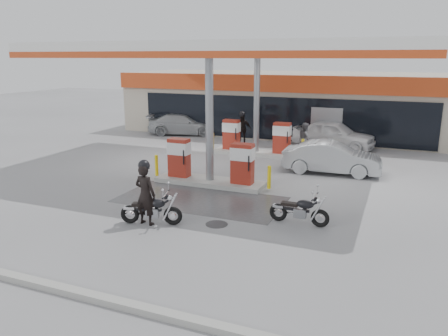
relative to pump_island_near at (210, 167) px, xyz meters
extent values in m
plane|color=gray|center=(0.00, -2.00, -0.71)|extent=(90.00, 90.00, 0.00)
cube|color=#4C4C4F|center=(0.50, -2.00, -0.71)|extent=(6.00, 3.00, 0.00)
cylinder|color=#38383A|center=(2.00, -4.00, -0.71)|extent=(0.70, 0.70, 0.01)
cube|color=gray|center=(0.00, -9.00, -0.64)|extent=(28.00, 0.25, 0.15)
cube|color=#ABA490|center=(0.00, 14.00, 1.29)|extent=(22.00, 8.00, 4.00)
cube|color=black|center=(0.00, 9.97, 0.69)|extent=(18.00, 0.10, 2.60)
cube|color=#BA3D16|center=(0.00, 9.90, 2.79)|extent=(22.00, 0.25, 1.00)
cube|color=navy|center=(7.00, 9.85, 2.79)|extent=(3.50, 0.12, 0.80)
cube|color=gray|center=(3.00, 9.93, 0.39)|extent=(1.80, 0.14, 2.20)
cube|color=silver|center=(0.00, 3.00, 4.59)|extent=(16.00, 10.00, 0.60)
cube|color=#BA3D16|center=(0.00, -1.95, 4.41)|extent=(16.00, 0.12, 0.24)
cube|color=#BA3D16|center=(0.00, 7.95, 4.41)|extent=(16.00, 0.12, 0.24)
cylinder|color=gray|center=(0.00, 0.00, 1.88)|extent=(0.32, 0.32, 5.00)
cylinder|color=gray|center=(0.00, 6.00, 1.88)|extent=(0.32, 0.32, 5.00)
cube|color=#9E9E99|center=(0.00, 0.00, -0.62)|extent=(4.50, 1.30, 0.18)
cube|color=maroon|center=(-1.40, 0.00, 0.27)|extent=(0.85, 0.48, 1.60)
cube|color=maroon|center=(1.40, 0.00, 0.27)|extent=(0.85, 0.48, 1.60)
cube|color=silver|center=(-1.40, 0.00, 0.67)|extent=(0.88, 0.52, 0.50)
cube|color=silver|center=(1.40, 0.00, 0.67)|extent=(0.88, 0.52, 0.50)
cylinder|color=yellow|center=(-2.50, 0.00, -0.17)|extent=(0.14, 0.14, 0.90)
cylinder|color=yellow|center=(2.50, 0.00, -0.17)|extent=(0.14, 0.14, 0.90)
cube|color=#9E9E99|center=(0.00, 6.00, -0.62)|extent=(4.50, 1.30, 0.18)
cube|color=maroon|center=(-1.40, 6.00, 0.27)|extent=(0.85, 0.48, 1.60)
cube|color=maroon|center=(1.40, 6.00, 0.27)|extent=(0.85, 0.48, 1.60)
cube|color=silver|center=(-1.40, 6.00, 0.67)|extent=(0.88, 0.52, 0.50)
cube|color=silver|center=(1.40, 6.00, 0.67)|extent=(0.88, 0.52, 0.50)
cylinder|color=yellow|center=(-2.50, 6.00, -0.17)|extent=(0.14, 0.14, 0.90)
cylinder|color=yellow|center=(2.50, 6.00, -0.17)|extent=(0.14, 0.14, 0.90)
torus|color=black|center=(0.77, -4.54, -0.41)|extent=(0.61, 0.30, 0.59)
torus|color=black|center=(-0.54, -4.93, -0.41)|extent=(0.61, 0.30, 0.59)
cube|color=gray|center=(0.15, -4.72, -0.34)|extent=(0.45, 0.34, 0.30)
cube|color=black|center=(0.01, -4.77, -0.24)|extent=(0.88, 0.35, 0.08)
ellipsoid|color=black|center=(0.29, -4.68, -0.02)|extent=(0.62, 0.46, 0.28)
cube|color=black|center=(-0.18, -4.82, -0.08)|extent=(0.59, 0.38, 0.10)
cylinder|color=silver|center=(0.58, -4.60, 0.28)|extent=(0.25, 0.73, 0.04)
sphere|color=silver|center=(0.69, -4.56, 0.16)|extent=(0.18, 0.18, 0.18)
cylinder|color=silver|center=(-0.36, -4.73, -0.43)|extent=(0.87, 0.33, 0.08)
imported|color=black|center=(-0.04, -4.78, 0.25)|extent=(0.74, 0.52, 1.93)
torus|color=black|center=(5.00, -3.02, -0.42)|extent=(0.58, 0.15, 0.57)
torus|color=black|center=(3.69, -2.98, -0.42)|extent=(0.58, 0.15, 0.57)
cube|color=gray|center=(4.38, -3.00, -0.35)|extent=(0.39, 0.24, 0.29)
cube|color=black|center=(4.24, -3.00, -0.25)|extent=(0.86, 0.12, 0.08)
ellipsoid|color=black|center=(4.53, -3.00, -0.04)|extent=(0.54, 0.32, 0.27)
cube|color=black|center=(4.05, -2.99, -0.10)|extent=(0.53, 0.24, 0.10)
cylinder|color=silver|center=(4.81, -3.01, 0.25)|extent=(0.05, 0.73, 0.03)
sphere|color=silver|center=(4.93, -3.01, 0.13)|extent=(0.17, 0.17, 0.17)
cylinder|color=silver|center=(3.91, -2.86, -0.44)|extent=(0.86, 0.10, 0.08)
imported|color=white|center=(3.55, 9.20, 0.07)|extent=(4.82, 2.50, 1.57)
imported|color=#56555A|center=(2.40, 7.00, 0.14)|extent=(0.90, 1.00, 1.70)
imported|color=#A3A7AB|center=(4.32, 3.60, -0.01)|extent=(4.34, 1.69, 1.41)
imported|color=#9CA0A3|center=(-6.38, 10.00, -0.03)|extent=(5.04, 3.22, 1.36)
imported|color=black|center=(-1.58, 8.20, 0.21)|extent=(1.17, 0.79, 1.85)
camera|label=1|loc=(7.00, -15.66, 4.34)|focal=35.00mm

